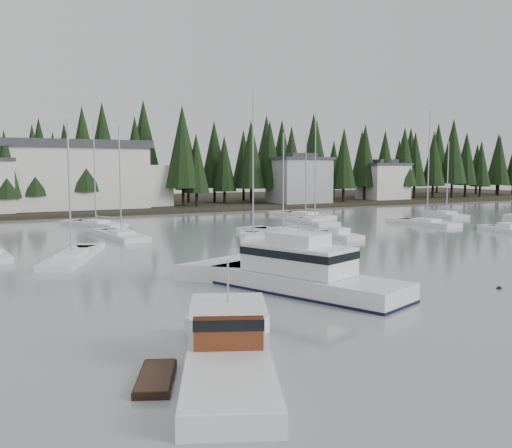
{
  "coord_description": "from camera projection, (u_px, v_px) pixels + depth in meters",
  "views": [
    {
      "loc": [
        -21.08,
        -12.88,
        7.16
      ],
      "look_at": [
        0.64,
        28.28,
        2.5
      ],
      "focal_mm": 40.0,
      "sensor_mm": 36.0,
      "label": 1
    }
  ],
  "objects": [
    {
      "name": "far_shore_land",
      "position": [
        83.0,
        205.0,
        107.19
      ],
      "size": [
        240.0,
        54.0,
        1.0
      ],
      "primitive_type": "cube",
      "color": "black",
      "rests_on": "ground"
    },
    {
      "name": "conifer_treeline",
      "position": [
        95.0,
        209.0,
        97.51
      ],
      "size": [
        200.0,
        22.0,
        20.0
      ],
      "primitive_type": null,
      "color": "black",
      "rests_on": "ground"
    },
    {
      "name": "house_east_a",
      "position": [
        299.0,
        179.0,
        106.71
      ],
      "size": [
        10.6,
        8.48,
        9.25
      ],
      "color": "#999EA0",
      "rests_on": "ground"
    },
    {
      "name": "house_east_b",
      "position": [
        383.0,
        180.0,
        118.73
      ],
      "size": [
        9.54,
        7.42,
        8.25
      ],
      "color": "silver",
      "rests_on": "ground"
    },
    {
      "name": "harbor_inn",
      "position": [
        81.0,
        176.0,
        92.34
      ],
      "size": [
        29.5,
        11.5,
        10.9
      ],
      "color": "silver",
      "rests_on": "ground"
    },
    {
      "name": "lobster_boat_brown",
      "position": [
        226.0,
        361.0,
        19.6
      ],
      "size": [
        6.55,
        9.24,
        4.35
      ],
      "rotation": [
        0.0,
        0.0,
        1.15
      ],
      "color": "white",
      "rests_on": "ground"
    },
    {
      "name": "cabin_cruiser_center",
      "position": [
        304.0,
        278.0,
        32.84
      ],
      "size": [
        7.83,
        12.7,
        5.22
      ],
      "rotation": [
        0.0,
        0.0,
        1.93
      ],
      "color": "white",
      "rests_on": "ground"
    },
    {
      "name": "sailboat_0",
      "position": [
        96.0,
        226.0,
        69.19
      ],
      "size": [
        5.97,
        9.39,
        13.03
      ],
      "rotation": [
        0.0,
        0.0,
        1.98
      ],
      "color": "white",
      "rests_on": "ground"
    },
    {
      "name": "sailboat_2",
      "position": [
        315.0,
        223.0,
        72.47
      ],
      "size": [
        4.03,
        8.68,
        14.38
      ],
      "rotation": [
        0.0,
        0.0,
        1.44
      ],
      "color": "white",
      "rests_on": "ground"
    },
    {
      "name": "sailboat_3",
      "position": [
        121.0,
        237.0,
        57.93
      ],
      "size": [
        3.49,
        9.68,
        11.91
      ],
      "rotation": [
        0.0,
        0.0,
        1.65
      ],
      "color": "white",
      "rests_on": "ground"
    },
    {
      "name": "sailboat_4",
      "position": [
        446.0,
        216.0,
        83.26
      ],
      "size": [
        5.64,
        9.44,
        11.45
      ],
      "rotation": [
        0.0,
        0.0,
        1.21
      ],
      "color": "white",
      "rests_on": "ground"
    },
    {
      "name": "sailboat_8",
      "position": [
        72.0,
        260.0,
        43.66
      ],
      "size": [
        6.49,
        10.64,
        11.33
      ],
      "rotation": [
        0.0,
        0.0,
        1.16
      ],
      "color": "white",
      "rests_on": "ground"
    },
    {
      "name": "sailboat_9",
      "position": [
        306.0,
        217.0,
        81.76
      ],
      "size": [
        4.17,
        10.34,
        12.84
      ],
      "rotation": [
        0.0,
        0.0,
        1.7
      ],
      "color": "white",
      "rests_on": "ground"
    },
    {
      "name": "sailboat_10",
      "position": [
        283.0,
        235.0,
        59.89
      ],
      "size": [
        4.56,
        9.47,
        11.24
      ],
      "rotation": [
        0.0,
        0.0,
        1.75
      ],
      "color": "white",
      "rests_on": "ground"
    },
    {
      "name": "sailboat_11",
      "position": [
        427.0,
        224.0,
        70.9
      ],
      "size": [
        3.42,
        8.73,
        14.7
      ],
      "rotation": [
        0.0,
        0.0,
        1.64
      ],
      "color": "white",
      "rests_on": "ground"
    },
    {
      "name": "sailboat_13",
      "position": [
        253.0,
        241.0,
        54.9
      ],
      "size": [
        6.12,
        9.39,
        14.75
      ],
      "rotation": [
        0.0,
        0.0,
        1.13
      ],
      "color": "white",
      "rests_on": "ground"
    },
    {
      "name": "runabout_1",
      "position": [
        339.0,
        236.0,
        57.97
      ],
      "size": [
        2.42,
        5.92,
        1.42
      ],
      "rotation": [
        0.0,
        0.0,
        1.53
      ],
      "color": "white",
      "rests_on": "ground"
    },
    {
      "name": "runabout_2",
      "position": [
        509.0,
        231.0,
        62.66
      ],
      "size": [
        3.68,
        7.22,
        1.42
      ],
      "rotation": [
        0.0,
        0.0,
        1.35
      ],
      "color": "white",
      "rests_on": "ground"
    },
    {
      "name": "mooring_buoy_dark",
      "position": [
        499.0,
        289.0,
        33.56
      ],
      "size": [
        0.35,
        0.35,
        0.35
      ],
      "primitive_type": "sphere",
      "color": "black",
      "rests_on": "ground"
    }
  ]
}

